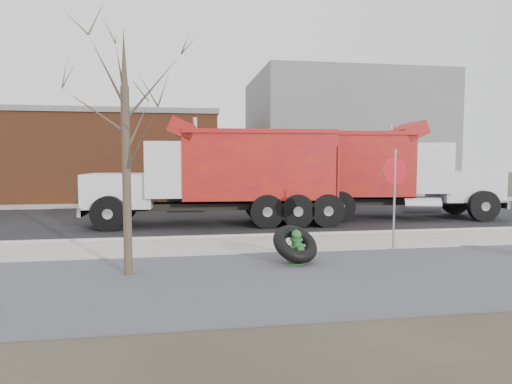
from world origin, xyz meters
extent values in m
plane|color=#383328|center=(0.00, 0.00, 0.00)|extent=(120.00, 120.00, 0.00)
cube|color=slate|center=(0.00, -3.50, 0.01)|extent=(60.00, 5.00, 0.03)
cube|color=#9E9B93|center=(0.00, 0.25, 0.03)|extent=(60.00, 2.50, 0.06)
cube|color=#9E9B93|center=(0.00, 1.55, 0.06)|extent=(60.00, 0.15, 0.11)
cube|color=black|center=(0.00, 6.30, 0.01)|extent=(60.00, 9.40, 0.02)
cube|color=#9E9B93|center=(0.00, 12.00, 0.03)|extent=(60.00, 2.00, 0.06)
cube|color=slate|center=(9.00, 18.00, 4.00)|extent=(12.00, 10.00, 8.00)
cube|color=brown|center=(-10.00, 17.00, 2.50)|extent=(20.00, 8.00, 5.00)
cube|color=slate|center=(-10.00, 17.00, 5.15)|extent=(20.20, 8.20, 0.30)
cylinder|color=#382D23|center=(-3.20, -2.60, 2.00)|extent=(0.18, 0.18, 4.00)
cone|color=#382D23|center=(-3.20, -2.60, 4.60)|extent=(0.14, 0.14, 1.20)
cylinder|color=#256130|center=(0.60, -2.22, 0.03)|extent=(0.44, 0.44, 0.06)
cylinder|color=#256130|center=(0.60, -2.22, 0.33)|extent=(0.23, 0.23, 0.60)
cylinder|color=#256130|center=(0.60, -2.22, 0.60)|extent=(0.30, 0.30, 0.05)
sphere|color=#256130|center=(0.60, -2.22, 0.70)|extent=(0.24, 0.24, 0.24)
cylinder|color=#256130|center=(0.60, -2.22, 0.80)|extent=(0.05, 0.05, 0.06)
cylinder|color=#256130|center=(0.43, -2.26, 0.42)|extent=(0.14, 0.13, 0.11)
cylinder|color=#256130|center=(0.76, -2.18, 0.42)|extent=(0.14, 0.13, 0.11)
cylinder|color=#256130|center=(0.64, -2.39, 0.40)|extent=(0.17, 0.15, 0.15)
torus|color=black|center=(0.58, -2.18, 0.49)|extent=(1.40, 1.36, 0.93)
cylinder|color=gray|center=(3.59, -1.10, 1.37)|extent=(0.06, 0.06, 2.74)
cylinder|color=red|center=(3.59, -1.10, 2.15)|extent=(0.74, 0.08, 0.74)
cube|color=black|center=(5.79, 5.26, 0.73)|extent=(9.47, 2.16, 0.24)
cube|color=silver|center=(9.61, 4.76, 1.34)|extent=(2.68, 2.44, 1.21)
cube|color=silver|center=(10.67, 4.63, 1.34)|extent=(0.31, 1.92, 1.10)
cube|color=silver|center=(7.73, 5.01, 2.11)|extent=(2.07, 2.74, 1.98)
cube|color=black|center=(8.47, 4.91, 2.66)|extent=(0.33, 2.19, 0.88)
cube|color=#A5200E|center=(4.37, 5.44, 2.22)|extent=(5.80, 3.33, 2.42)
cylinder|color=silver|center=(7.02, 6.15, 2.61)|extent=(0.17, 0.17, 2.64)
cylinder|color=black|center=(9.96, 5.92, 0.63)|extent=(1.24, 0.48, 1.21)
cylinder|color=black|center=(9.66, 3.56, 0.63)|extent=(1.24, 0.48, 1.21)
cylinder|color=black|center=(3.19, 6.66, 0.63)|extent=(1.24, 0.48, 1.21)
cylinder|color=black|center=(2.92, 4.56, 0.63)|extent=(1.24, 0.48, 1.21)
cube|color=black|center=(-0.64, 4.48, 0.72)|extent=(8.98, 1.45, 0.24)
cube|color=silver|center=(-4.24, 4.68, 1.33)|extent=(2.52, 2.26, 1.20)
cube|color=silver|center=(-5.31, 4.74, 1.33)|extent=(0.17, 1.92, 1.09)
cube|color=silver|center=(-2.35, 4.57, 2.10)|extent=(1.89, 2.61, 1.97)
cube|color=black|center=(-3.10, 4.61, 2.65)|extent=(0.17, 2.19, 0.88)
cube|color=#A5200E|center=(0.78, 4.40, 2.21)|extent=(5.61, 2.92, 2.41)
cylinder|color=silver|center=(-1.56, 3.49, 2.59)|extent=(0.16, 0.16, 2.63)
cylinder|color=black|center=(-4.51, 3.51, 0.62)|extent=(1.22, 0.39, 1.20)
cylinder|color=black|center=(-4.38, 5.87, 0.62)|extent=(1.22, 0.39, 1.20)
cylinder|color=black|center=(2.03, 3.28, 0.62)|extent=(1.22, 0.39, 1.20)
cylinder|color=black|center=(2.15, 5.38, 0.62)|extent=(1.22, 0.39, 1.20)
camera|label=1|loc=(-2.08, -12.52, 2.52)|focal=32.00mm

